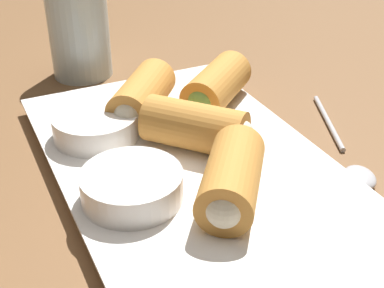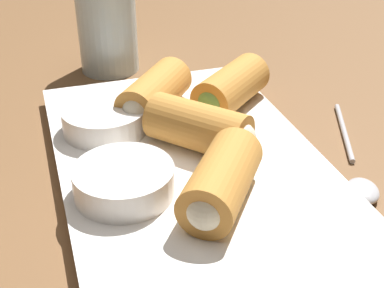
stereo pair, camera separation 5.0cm
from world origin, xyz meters
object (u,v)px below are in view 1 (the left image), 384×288
(spoon, at_px, (352,164))
(drinking_glass, at_px, (79,30))
(serving_plate, at_px, (192,168))
(dipping_bowl_far, at_px, (96,124))
(dipping_bowl_near, at_px, (132,185))

(spoon, xyz_separation_m, drinking_glass, (0.29, 0.15, 0.05))
(serving_plate, relative_size, spoon, 2.17)
(spoon, bearing_deg, dipping_bowl_far, 56.65)
(dipping_bowl_near, xyz_separation_m, dipping_bowl_far, (0.10, -0.00, 0.00))
(dipping_bowl_near, bearing_deg, drinking_glass, -7.89)
(serving_plate, bearing_deg, dipping_bowl_far, 39.00)
(dipping_bowl_far, height_order, spoon, dipping_bowl_far)
(spoon, height_order, drinking_glass, drinking_glass)
(spoon, relative_size, drinking_glass, 1.52)
(dipping_bowl_near, distance_m, drinking_glass, 0.28)
(dipping_bowl_far, bearing_deg, drinking_glass, -11.42)
(spoon, bearing_deg, serving_plate, 68.63)
(serving_plate, height_order, drinking_glass, drinking_glass)
(serving_plate, relative_size, drinking_glass, 3.30)
(dipping_bowl_far, relative_size, spoon, 0.47)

